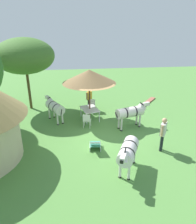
{
  "coord_description": "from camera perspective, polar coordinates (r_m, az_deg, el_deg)",
  "views": [
    {
      "loc": [
        -10.74,
        1.6,
        5.88
      ],
      "look_at": [
        0.66,
        0.21,
        1.0
      ],
      "focal_mm": 34.07,
      "sensor_mm": 36.0,
      "label": 1
    }
  ],
  "objects": [
    {
      "name": "ground_plane",
      "position": [
        12.35,
        1.33,
        -5.42
      ],
      "size": [
        36.0,
        36.0,
        0.0
      ],
      "primitive_type": "plane",
      "color": "#548B40"
    },
    {
      "name": "shade_umbrella",
      "position": [
        13.03,
        -2.37,
        9.52
      ],
      "size": [
        3.29,
        3.29,
        3.26
      ],
      "color": "brown",
      "rests_on": "ground_plane"
    },
    {
      "name": "patio_dining_table",
      "position": [
        13.7,
        -2.22,
        0.61
      ],
      "size": [
        1.57,
        1.26,
        0.74
      ],
      "rotation": [
        0.0,
        0.0,
        0.24
      ],
      "color": "silver",
      "rests_on": "ground_plane"
    },
    {
      "name": "patio_chair_west_end",
      "position": [
        14.88,
        -1.64,
        1.91
      ],
      "size": [
        0.5,
        0.52,
        0.9
      ],
      "rotation": [
        0.0,
        0.0,
        1.36
      ],
      "color": "silver",
      "rests_on": "ground_plane"
    },
    {
      "name": "patio_chair_east_end",
      "position": [
        12.65,
        -3.02,
        -2.08
      ],
      "size": [
        0.51,
        0.52,
        0.9
      ],
      "rotation": [
        0.0,
        0.0,
        -1.8
      ],
      "color": "white",
      "rests_on": "ground_plane"
    },
    {
      "name": "guest_beside_umbrella",
      "position": [
        15.13,
        -2.41,
        4.0
      ],
      "size": [
        0.44,
        0.44,
        1.59
      ],
      "rotation": [
        0.0,
        0.0,
        2.36
      ],
      "color": "black",
      "rests_on": "ground_plane"
    },
    {
      "name": "standing_watcher",
      "position": [
        10.66,
        17.07,
        -4.99
      ],
      "size": [
        0.52,
        0.46,
        1.75
      ],
      "rotation": [
        0.0,
        0.0,
        -0.62
      ],
      "color": "black",
      "rests_on": "ground_plane"
    },
    {
      "name": "striped_lounge_chair",
      "position": [
        10.68,
        -0.75,
        -8.76
      ],
      "size": [
        0.85,
        0.62,
        0.64
      ],
      "rotation": [
        0.0,
        0.0,
        4.61
      ],
      "color": "teal",
      "rests_on": "ground_plane"
    },
    {
      "name": "zebra_nearest_camera",
      "position": [
        13.65,
        -11.56,
        1.28
      ],
      "size": [
        1.99,
        1.35,
        1.47
      ],
      "rotation": [
        0.0,
        0.0,
        5.23
      ],
      "color": "silver",
      "rests_on": "ground_plane"
    },
    {
      "name": "zebra_by_umbrella",
      "position": [
        12.61,
        8.79,
        -0.09
      ],
      "size": [
        1.06,
        2.26,
        1.53
      ],
      "rotation": [
        0.0,
        0.0,
        3.44
      ],
      "color": "silver",
      "rests_on": "ground_plane"
    },
    {
      "name": "zebra_toward_hut",
      "position": [
        8.99,
        8.03,
        -10.54
      ],
      "size": [
        2.03,
        1.25,
        1.48
      ],
      "rotation": [
        0.0,
        0.0,
        1.12
      ],
      "color": "silver",
      "rests_on": "ground_plane"
    },
    {
      "name": "acacia_tree_behind_hut",
      "position": [
        15.54,
        -19.09,
        14.04
      ],
      "size": [
        3.99,
        3.99,
        4.98
      ],
      "color": "#4D3C20",
      "rests_on": "ground_plane"
    },
    {
      "name": "brick_patio_kerb",
      "position": [
        17.14,
        13.0,
        2.48
      ],
      "size": [
        2.36,
        2.09,
        0.08
      ],
      "primitive_type": "cube",
      "rotation": [
        0.0,
        0.0,
        2.44
      ],
      "color": "#A35C49",
      "rests_on": "ground_plane"
    }
  ]
}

